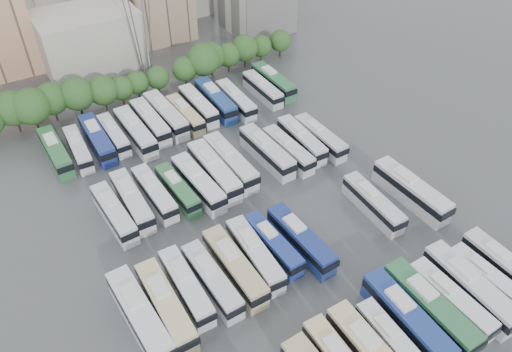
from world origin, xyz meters
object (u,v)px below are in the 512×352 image
bus_r2_s5 (198,183)px  bus_r0_s9 (430,308)px  bus_r2_s6 (214,171)px  bus_r3_s10 (236,100)px  bus_r2_s4 (178,189)px  bus_r2_s11 (302,140)px  bus_r3_s5 (150,122)px  bus_r1_s5 (255,255)px  bus_r0_s13 (505,267)px  bus_r3_s6 (166,115)px  bus_r1_s13 (411,190)px  bus_r0_s12 (487,279)px  bus_r1_s2 (186,287)px  bus_r0_s8 (407,319)px  bus_r1_s0 (140,316)px  bus_r2_s7 (230,162)px  bus_r3_s2 (97,139)px  bus_r1_s6 (273,244)px  bus_r2_s3 (155,193)px  bus_r1_s4 (235,267)px  bus_r3_s13 (273,81)px  bus_r1_s3 (212,280)px  bus_r2_s1 (114,213)px  bus_r3_s3 (114,135)px  bus_r3_s8 (198,105)px  bus_r1_s1 (166,306)px  bus_r2_s10 (288,150)px  bus_r3_s0 (55,152)px  bus_r3_s12 (263,89)px  bus_r2_s9 (267,151)px  bus_r3_s7 (185,114)px  bus_r1_s11 (373,203)px  bus_r0_s7 (393,343)px  bus_r0_s10 (450,300)px  bus_r1_s7 (301,239)px  bus_r2_s2 (132,201)px  bus_r3_s1 (78,149)px  bus_r2_s12 (320,137)px  bus_r3_s9 (216,100)px

bus_r2_s5 → bus_r0_s9: bearing=-71.8°
bus_r2_s6 → bus_r3_s10: bus_r2_s6 is taller
bus_r2_s4 → bus_r2_s11: bearing=-1.9°
bus_r3_s5 → bus_r1_s5: bearing=-90.8°
bus_r0_s13 → bus_r3_s6: size_ratio=0.90×
bus_r1_s13 → bus_r2_s11: bus_r1_s13 is taller
bus_r0_s12 → bus_r2_s4: bus_r2_s4 is taller
bus_r3_s6 → bus_r1_s2: bearing=-112.0°
bus_r0_s8 → bus_r1_s2: bus_r0_s8 is taller
bus_r1_s0 → bus_r2_s5: bus_r1_s0 is taller
bus_r2_s7 → bus_r3_s2: (-16.21, 17.29, -0.09)m
bus_r1_s6 → bus_r2_s3: (-9.67, 17.69, 0.07)m
bus_r1_s4 → bus_r1_s6: (6.40, 0.85, -0.25)m
bus_r2_s4 → bus_r3_s5: bus_r3_s5 is taller
bus_r1_s0 → bus_r2_s11: bus_r1_s0 is taller
bus_r3_s13 → bus_r1_s3: bearing=-132.4°
bus_r2_s1 → bus_r3_s6: (16.40, 19.31, 0.23)m
bus_r0_s8 → bus_r2_s5: bus_r0_s8 is taller
bus_r2_s11 → bus_r3_s3: 32.37m
bus_r0_s13 → bus_r3_s8: bearing=106.6°
bus_r2_s1 → bus_r3_s8: 30.00m
bus_r1_s3 → bus_r2_s7: size_ratio=0.89×
bus_r1_s1 → bus_r3_s5: bus_r1_s1 is taller
bus_r2_s10 → bus_r3_s0: bearing=147.4°
bus_r0_s13 → bus_r3_s12: (-3.07, 53.65, -0.10)m
bus_r2_s9 → bus_r3_s0: (-29.70, 18.15, -0.11)m
bus_r1_s1 → bus_r3_s2: 37.14m
bus_r1_s1 → bus_r3_s7: 41.33m
bus_r2_s1 → bus_r3_s7: 26.64m
bus_r1_s11 → bus_r2_s1: bus_r2_s1 is taller
bus_r3_s12 → bus_r1_s13: bearing=-85.0°
bus_r0_s9 → bus_r3_s13: (13.10, 54.36, -0.16)m
bus_r1_s1 → bus_r1_s11: size_ratio=1.09×
bus_r0_s7 → bus_r0_s12: size_ratio=1.02×
bus_r1_s5 → bus_r3_s8: (9.74, 36.38, -0.03)m
bus_r0_s10 → bus_r3_s5: (-16.40, 54.16, 0.11)m
bus_r1_s7 → bus_r3_s13: bus_r3_s13 is taller
bus_r1_s6 → bus_r2_s2: bus_r2_s2 is taller
bus_r2_s3 → bus_r2_s4: bus_r2_s3 is taller
bus_r0_s7 → bus_r2_s2: 40.61m
bus_r2_s5 → bus_r1_s13: bearing=-37.6°
bus_r3_s1 → bus_r3_s12: (36.30, 0.26, 0.07)m
bus_r2_s6 → bus_r2_s9: bus_r2_s6 is taller
bus_r2_s12 → bus_r2_s4: bearing=177.2°
bus_r1_s5 → bus_r3_s3: bearing=103.7°
bus_r0_s10 → bus_r0_s13: size_ratio=0.98×
bus_r0_s8 → bus_r3_s0: (-26.61, 53.42, -0.16)m
bus_r1_s11 → bus_r3_s9: size_ratio=0.90×
bus_r0_s9 → bus_r1_s4: bearing=134.3°
bus_r0_s9 → bus_r2_s1: bus_r0_s9 is taller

